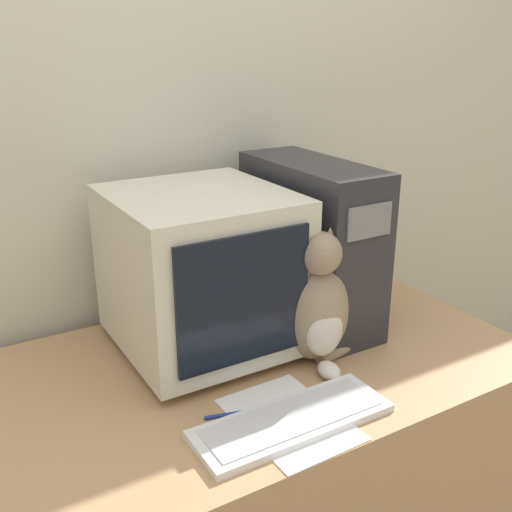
{
  "coord_description": "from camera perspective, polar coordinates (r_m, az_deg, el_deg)",
  "views": [
    {
      "loc": [
        -0.63,
        -0.75,
        1.5
      ],
      "look_at": [
        0.09,
        0.45,
        0.99
      ],
      "focal_mm": 42.0,
      "sensor_mm": 36.0,
      "label": 1
    }
  ],
  "objects": [
    {
      "name": "book_stack",
      "position": [
        2.0,
        9.14,
        -1.37
      ],
      "size": [
        0.14,
        0.2,
        0.11
      ],
      "color": "gold",
      "rests_on": "desk"
    },
    {
      "name": "paper_sheet",
      "position": [
        1.35,
        3.15,
        -15.25
      ],
      "size": [
        0.22,
        0.3,
        0.0
      ],
      "color": "white",
      "rests_on": "desk"
    },
    {
      "name": "crt_monitor",
      "position": [
        1.54,
        -5.26,
        -1.38
      ],
      "size": [
        0.42,
        0.46,
        0.42
      ],
      "color": "beige",
      "rests_on": "desk"
    },
    {
      "name": "pen",
      "position": [
        1.36,
        -1.55,
        -14.69
      ],
      "size": [
        0.16,
        0.05,
        0.01
      ],
      "color": "navy",
      "rests_on": "desk"
    },
    {
      "name": "desk",
      "position": [
        1.74,
        -1.88,
        -20.69
      ],
      "size": [
        1.5,
        0.81,
        0.72
      ],
      "color": "tan",
      "rests_on": "ground_plane"
    },
    {
      "name": "cat",
      "position": [
        1.51,
        5.62,
        -4.74
      ],
      "size": [
        0.27,
        0.26,
        0.36
      ],
      "rotation": [
        0.0,
        0.0,
        -0.21
      ],
      "color": "gray",
      "rests_on": "desk"
    },
    {
      "name": "keyboard",
      "position": [
        1.33,
        3.46,
        -15.37
      ],
      "size": [
        0.44,
        0.15,
        0.02
      ],
      "color": "silver",
      "rests_on": "desk"
    },
    {
      "name": "wall_back",
      "position": [
        1.76,
        -9.81,
        11.73
      ],
      "size": [
        7.0,
        0.05,
        2.5
      ],
      "color": "beige",
      "rests_on": "ground_plane"
    },
    {
      "name": "computer_tower",
      "position": [
        1.69,
        5.19,
        1.19
      ],
      "size": [
        0.19,
        0.48,
        0.46
      ],
      "color": "#28282D",
      "rests_on": "desk"
    }
  ]
}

